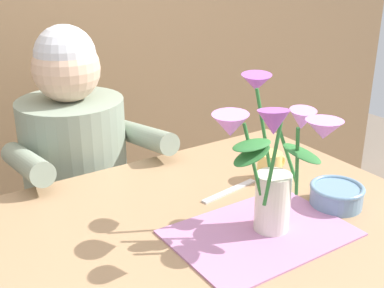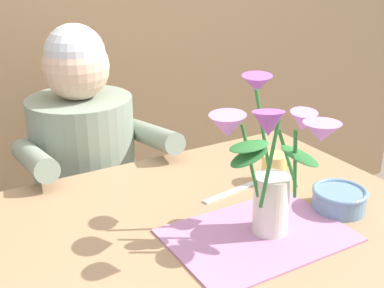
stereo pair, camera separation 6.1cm
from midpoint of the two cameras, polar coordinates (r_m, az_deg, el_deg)
dining_table at (r=1.23m, az=0.82°, el=-13.25°), size 1.20×0.80×0.74m
seated_person at (r=1.74m, az=-10.98°, el=-5.51°), size 0.45×0.47×1.14m
striped_placemat at (r=1.15m, az=9.15°, el=-10.35°), size 0.40×0.28×0.00m
flower_vase at (r=1.08m, az=10.76°, el=-1.68°), size 0.29×0.29×0.35m
ceramic_bowl at (r=1.29m, az=17.94°, el=-6.03°), size 0.14×0.14×0.06m
dinner_knife at (r=1.33m, az=5.95°, el=-5.53°), size 0.19×0.05×0.00m
coffee_cup at (r=1.39m, az=10.72°, el=-2.72°), size 0.09×0.07×0.08m
spoon_2 at (r=1.56m, az=10.22°, el=-1.44°), size 0.09×0.10×0.01m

